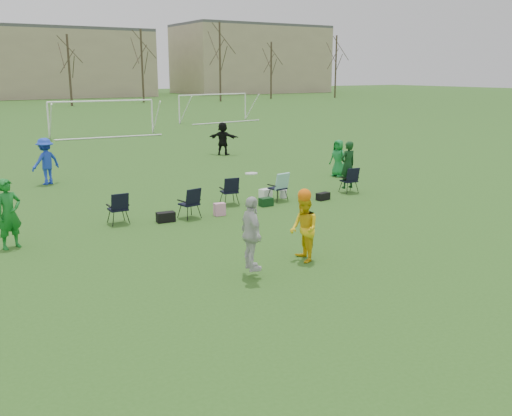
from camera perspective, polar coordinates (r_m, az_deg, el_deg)
ground at (r=12.47m, az=11.52°, el=-7.80°), size 260.00×260.00×0.00m
fielder_green_near at (r=15.92m, az=-23.48°, el=-0.54°), size 0.78×0.64×1.83m
fielder_blue at (r=24.49m, az=-20.29°, el=4.40°), size 1.39×1.12×1.88m
fielder_green_far at (r=25.02m, az=8.21°, el=4.96°), size 0.68×0.88×1.59m
fielder_black at (r=31.26m, az=-3.33°, el=6.95°), size 1.51×1.57×1.79m
center_contest at (r=13.11m, az=2.51°, el=-2.24°), size 2.33×1.29×2.39m
sideline_setup at (r=19.65m, az=0.80°, el=2.06°), size 9.51×1.73×1.93m
goal_mid at (r=42.23m, az=-15.17°, el=9.64°), size 7.40×0.63×2.46m
goal_right at (r=52.32m, az=-4.26°, el=10.73°), size 7.35×1.14×2.46m
building_row at (r=105.44m, az=-24.23°, el=13.24°), size 126.00×16.00×13.00m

